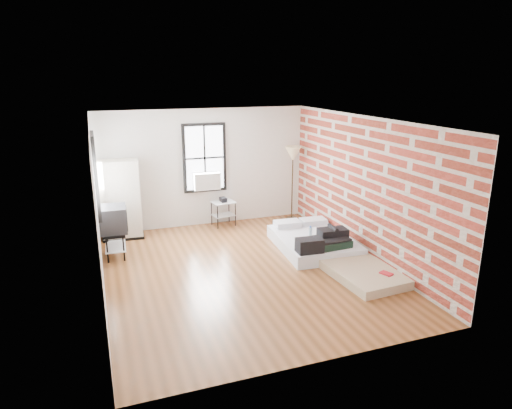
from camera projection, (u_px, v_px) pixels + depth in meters
name	position (u px, v px, depth m)	size (l,w,h in m)	color
ground	(244.00, 271.00, 8.57)	(6.00, 6.00, 0.00)	#5B3417
room_shell	(249.00, 176.00, 8.49)	(5.02, 6.02, 2.80)	silver
mattress_main	(314.00, 241.00, 9.62)	(1.59, 2.08, 0.63)	white
mattress_bare	(349.00, 262.00, 8.64)	(1.22, 2.12, 0.44)	tan
wardrobe	(121.00, 200.00, 10.07)	(0.92, 0.57, 1.77)	black
side_table	(223.00, 206.00, 11.02)	(0.59, 0.51, 0.70)	black
floor_lamp	(293.00, 157.00, 11.22)	(0.40, 0.40, 1.85)	#302410
tv_stand	(114.00, 221.00, 9.07)	(0.55, 0.76, 1.05)	black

